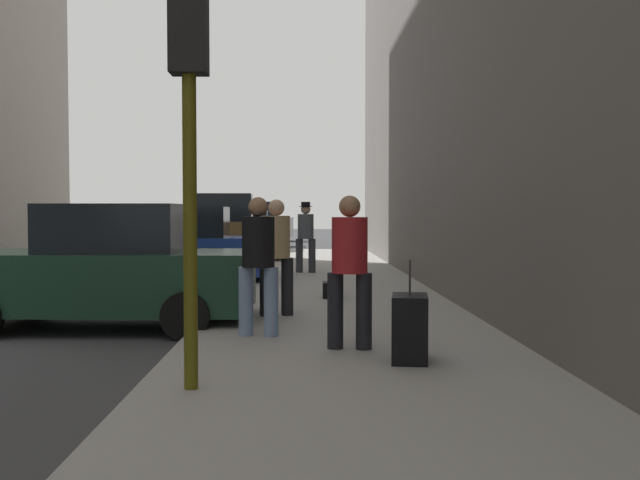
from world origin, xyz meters
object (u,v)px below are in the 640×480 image
Objects in this scene: parked_bronze_suv at (215,232)px; parked_silver_sedan at (232,233)px; pedestrian_in_red_jacket at (350,264)px; duffel_bag at (332,290)px; fire_hydrant at (260,262)px; pedestrian_in_jeans at (258,259)px; parked_white_van at (254,223)px; pedestrian_with_beanie at (306,233)px; parked_gray_coupe at (244,229)px; parked_blue_sedan at (178,249)px; parked_dark_green_sedan at (106,270)px; rolling_suitcase at (410,328)px; pedestrian_in_tan_coat at (276,251)px; traffic_light at (189,85)px.

parked_silver_sedan is (0.00, 5.61, -0.18)m from parked_bronze_suv.
parked_silver_sedan is 20.77m from pedestrian_in_red_jacket.
parked_silver_sedan is at bearing 101.93° from duffel_bag.
pedestrian_in_jeans is (0.47, -7.94, 0.61)m from fire_hydrant.
fire_hydrant is at bearing 99.91° from pedestrian_in_red_jacket.
parked_silver_sedan is at bearing -90.00° from parked_white_van.
parked_silver_sedan is 10.88m from pedestrian_with_beanie.
pedestrian_with_beanie reaches higher than parked_gray_coupe.
parked_dark_green_sedan is at bearing -90.00° from parked_blue_sedan.
parked_bronze_suv is at bearing -90.00° from parked_silver_sedan.
pedestrian_in_jeans is (2.27, -7.35, 0.26)m from parked_blue_sedan.
pedestrian_with_beanie is at bearing 48.16° from fire_hydrant.
parked_dark_green_sedan is at bearing -90.00° from parked_silver_sedan.
fire_hydrant is 9.70m from rolling_suitcase.
parked_bronze_suv is 16.06m from rolling_suitcase.
fire_hydrant is at bearing 18.17° from parked_blue_sedan.
parked_dark_green_sedan is at bearing -144.60° from duffel_bag.
parked_dark_green_sedan is 4.10× the size of rolling_suitcase.
parked_blue_sedan is 4.85m from duffel_bag.
parked_dark_green_sedan and parked_silver_sedan have the same top height.
parked_bronze_suv is at bearing 90.00° from parked_blue_sedan.
parked_dark_green_sedan reaches higher than fire_hydrant.
parked_bronze_suv is 5.67m from pedestrian_with_beanie.
parked_dark_green_sedan is 9.68× the size of duffel_bag.
pedestrian_in_tan_coat is 3.89× the size of duffel_bag.
traffic_light is at bearing -85.24° from parked_silver_sedan.
parked_blue_sedan is 7.70m from pedestrian_in_jeans.
pedestrian_in_tan_coat reaches higher than parked_dark_green_sedan.
pedestrian_in_red_jacket is (3.34, -20.49, 0.26)m from parked_silver_sedan.
parked_dark_green_sedan is at bearing -105.65° from fire_hydrant.
parked_bronze_suv is 6.37m from fire_hydrant.
pedestrian_in_tan_coat is (2.43, -23.79, 0.26)m from parked_gray_coupe.
rolling_suitcase is (3.91, -15.56, -0.54)m from parked_bronze_suv.
parked_dark_green_sedan is 2.45m from pedestrian_in_tan_coat.
parked_white_van is at bearing 90.00° from parked_dark_green_sedan.
pedestrian_in_jeans is 1.64× the size of rolling_suitcase.
parked_bronze_suv is 2.73× the size of pedestrian_in_jeans.
parked_bronze_suv reaches higher than parked_silver_sedan.
parked_silver_sedan is 6.03× the size of fire_hydrant.
rolling_suitcase is (3.91, -8.88, -0.36)m from parked_blue_sedan.
pedestrian_in_red_jacket is at bearing -82.78° from parked_gray_coupe.
parked_white_van is 2.71× the size of pedestrian_in_red_jacket.
parked_bronze_suv is at bearing 99.20° from pedestrian_in_jeans.
pedestrian_in_red_jacket is (3.34, -32.93, 0.07)m from parked_white_van.
traffic_light reaches higher than pedestrian_with_beanie.
duffel_bag is at bearing -69.43° from fire_hydrant.
rolling_suitcase is 5.44m from duffel_bag.
duffel_bag is at bearing 67.24° from pedestrian_in_tan_coat.
parked_gray_coupe is at bearing 90.00° from parked_dark_green_sedan.
pedestrian_with_beanie is at bearing 95.49° from rolling_suitcase.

